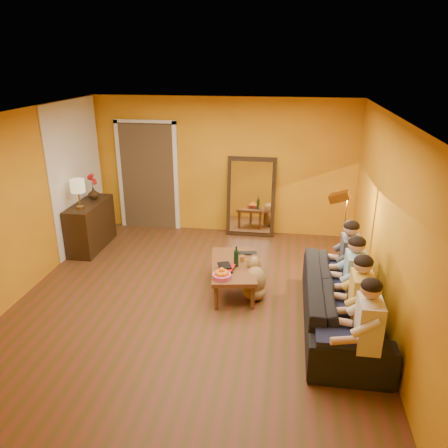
# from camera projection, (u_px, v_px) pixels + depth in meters

# --- Properties ---
(room_shell) EXTENTS (5.00, 5.50, 2.60)m
(room_shell) POSITION_uv_depth(u_px,v_px,m) (198.00, 206.00, 6.14)
(room_shell) COLOR brown
(room_shell) RESTS_ON ground
(white_accent) EXTENTS (0.02, 1.90, 2.58)m
(white_accent) POSITION_uv_depth(u_px,v_px,m) (77.00, 175.00, 7.76)
(white_accent) COLOR white
(white_accent) RESTS_ON wall_left
(doorway_recess) EXTENTS (1.06, 0.30, 2.10)m
(doorway_recess) POSITION_uv_depth(u_px,v_px,m) (150.00, 175.00, 8.71)
(doorway_recess) COLOR #3F2D19
(doorway_recess) RESTS_ON floor
(door_jamb_left) EXTENTS (0.08, 0.06, 2.20)m
(door_jamb_left) POSITION_uv_depth(u_px,v_px,m) (121.00, 176.00, 8.68)
(door_jamb_left) COLOR white
(door_jamb_left) RESTS_ON wall_back
(door_jamb_right) EXTENTS (0.08, 0.06, 2.20)m
(door_jamb_right) POSITION_uv_depth(u_px,v_px,m) (176.00, 178.00, 8.52)
(door_jamb_right) COLOR white
(door_jamb_right) RESTS_ON wall_back
(door_header) EXTENTS (1.22, 0.06, 0.08)m
(door_header) POSITION_uv_depth(u_px,v_px,m) (145.00, 122.00, 8.22)
(door_header) COLOR white
(door_header) RESTS_ON wall_back
(mirror_frame) EXTENTS (0.92, 0.27, 1.51)m
(mirror_frame) POSITION_uv_depth(u_px,v_px,m) (251.00, 197.00, 8.34)
(mirror_frame) COLOR #321F10
(mirror_frame) RESTS_ON floor
(mirror_glass) EXTENTS (0.78, 0.21, 1.35)m
(mirror_glass) POSITION_uv_depth(u_px,v_px,m) (251.00, 197.00, 8.31)
(mirror_glass) COLOR white
(mirror_glass) RESTS_ON mirror_frame
(sideboard) EXTENTS (0.44, 1.18, 0.85)m
(sideboard) POSITION_uv_depth(u_px,v_px,m) (91.00, 225.00, 7.86)
(sideboard) COLOR #321F10
(sideboard) RESTS_ON floor
(table_lamp) EXTENTS (0.24, 0.24, 0.51)m
(table_lamp) POSITION_uv_depth(u_px,v_px,m) (79.00, 194.00, 7.34)
(table_lamp) COLOR beige
(table_lamp) RESTS_ON sideboard
(sofa) EXTENTS (2.37, 0.93, 0.69)m
(sofa) POSITION_uv_depth(u_px,v_px,m) (342.00, 303.00, 5.54)
(sofa) COLOR black
(sofa) RESTS_ON floor
(coffee_table) EXTENTS (0.81, 1.31, 0.42)m
(coffee_table) POSITION_uv_depth(u_px,v_px,m) (233.00, 277.00, 6.48)
(coffee_table) COLOR brown
(coffee_table) RESTS_ON floor
(floor_lamp) EXTENTS (0.34, 0.30, 1.44)m
(floor_lamp) POSITION_uv_depth(u_px,v_px,m) (343.00, 240.00, 6.50)
(floor_lamp) COLOR #A97631
(floor_lamp) RESTS_ON floor
(dog) EXTENTS (0.42, 0.57, 0.60)m
(dog) POSITION_uv_depth(u_px,v_px,m) (255.00, 278.00, 6.25)
(dog) COLOR olive
(dog) RESTS_ON floor
(person_far_left) EXTENTS (0.70, 0.44, 1.22)m
(person_far_left) POSITION_uv_depth(u_px,v_px,m) (367.00, 332.00, 4.51)
(person_far_left) COLOR beige
(person_far_left) RESTS_ON sofa
(person_mid_left) EXTENTS (0.70, 0.44, 1.22)m
(person_mid_left) POSITION_uv_depth(u_px,v_px,m) (360.00, 304.00, 5.01)
(person_mid_left) COLOR gold
(person_mid_left) RESTS_ON sofa
(person_mid_right) EXTENTS (0.70, 0.44, 1.22)m
(person_mid_right) POSITION_uv_depth(u_px,v_px,m) (354.00, 281.00, 5.52)
(person_mid_right) COLOR #83ADCA
(person_mid_right) RESTS_ON sofa
(person_far_right) EXTENTS (0.70, 0.44, 1.22)m
(person_far_right) POSITION_uv_depth(u_px,v_px,m) (349.00, 262.00, 6.03)
(person_far_right) COLOR #38373D
(person_far_right) RESTS_ON sofa
(fruit_bowl) EXTENTS (0.26, 0.26, 0.16)m
(fruit_bowl) POSITION_uv_depth(u_px,v_px,m) (222.00, 273.00, 5.97)
(fruit_bowl) COLOR #D94C89
(fruit_bowl) RESTS_ON coffee_table
(wine_bottle) EXTENTS (0.07, 0.07, 0.31)m
(wine_bottle) POSITION_uv_depth(u_px,v_px,m) (236.00, 256.00, 6.29)
(wine_bottle) COLOR black
(wine_bottle) RESTS_ON coffee_table
(tumbler) EXTENTS (0.11, 0.11, 0.09)m
(tumbler) POSITION_uv_depth(u_px,v_px,m) (242.00, 259.00, 6.48)
(tumbler) COLOR #B27F3F
(tumbler) RESTS_ON coffee_table
(laptop) EXTENTS (0.32, 0.24, 0.02)m
(laptop) POSITION_uv_depth(u_px,v_px,m) (248.00, 254.00, 6.69)
(laptop) COLOR black
(laptop) RESTS_ON coffee_table
(book_lower) EXTENTS (0.24, 0.30, 0.03)m
(book_lower) POSITION_uv_depth(u_px,v_px,m) (219.00, 269.00, 6.24)
(book_lower) COLOR #321F10
(book_lower) RESTS_ON coffee_table
(book_mid) EXTENTS (0.24, 0.30, 0.02)m
(book_mid) POSITION_uv_depth(u_px,v_px,m) (220.00, 267.00, 6.24)
(book_mid) COLOR red
(book_mid) RESTS_ON book_lower
(book_upper) EXTENTS (0.24, 0.28, 0.02)m
(book_upper) POSITION_uv_depth(u_px,v_px,m) (219.00, 266.00, 6.21)
(book_upper) COLOR black
(book_upper) RESTS_ON book_mid
(vase) EXTENTS (0.20, 0.20, 0.20)m
(vase) POSITION_uv_depth(u_px,v_px,m) (93.00, 193.00, 7.90)
(vase) COLOR #321F10
(vase) RESTS_ON sideboard
(flowers) EXTENTS (0.17, 0.17, 0.48)m
(flowers) POSITION_uv_depth(u_px,v_px,m) (92.00, 180.00, 7.81)
(flowers) COLOR red
(flowers) RESTS_ON vase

